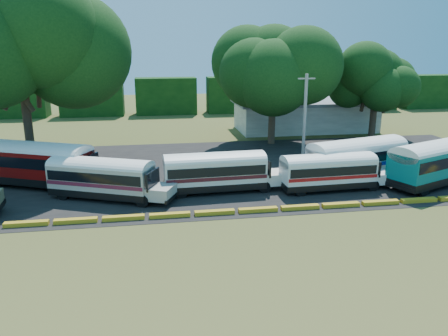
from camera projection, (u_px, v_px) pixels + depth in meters
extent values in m
plane|color=#374517|center=(194.00, 222.00, 28.22)|extent=(160.00, 160.00, 0.00)
cube|color=black|center=(192.00, 171.00, 39.78)|extent=(64.00, 24.00, 0.02)
cube|color=gold|center=(26.00, 224.00, 27.50)|extent=(2.70, 0.45, 0.30)
cube|color=gold|center=(76.00, 221.00, 27.96)|extent=(2.70, 0.45, 0.30)
cube|color=gold|center=(124.00, 218.00, 28.43)|extent=(2.70, 0.45, 0.30)
cube|color=gold|center=(170.00, 215.00, 28.90)|extent=(2.70, 0.45, 0.30)
cube|color=gold|center=(215.00, 213.00, 29.36)|extent=(2.70, 0.45, 0.30)
cube|color=gold|center=(258.00, 210.00, 29.83)|extent=(2.70, 0.45, 0.30)
cube|color=gold|center=(300.00, 207.00, 30.30)|extent=(2.70, 0.45, 0.30)
cube|color=gold|center=(341.00, 205.00, 30.76)|extent=(2.70, 0.45, 0.30)
cube|color=gold|center=(380.00, 203.00, 31.23)|extent=(2.70, 0.45, 0.30)
cube|color=gold|center=(419.00, 200.00, 31.70)|extent=(2.70, 0.45, 0.30)
cube|color=silver|center=(305.00, 117.00, 59.06)|extent=(18.00, 8.00, 3.60)
cube|color=#5C5F64|center=(306.00, 102.00, 58.53)|extent=(19.00, 9.00, 0.40)
cube|color=black|center=(14.00, 99.00, 69.32)|extent=(10.00, 4.00, 6.00)
cube|color=black|center=(92.00, 97.00, 71.19)|extent=(10.00, 4.00, 6.00)
cube|color=black|center=(166.00, 96.00, 73.06)|extent=(10.00, 4.00, 6.00)
cube|color=black|center=(236.00, 95.00, 74.93)|extent=(10.00, 4.00, 6.00)
cube|color=black|center=(303.00, 94.00, 76.79)|extent=(10.00, 4.00, 6.00)
cube|color=black|center=(367.00, 92.00, 78.66)|extent=(10.00, 4.00, 6.00)
cube|color=black|center=(428.00, 91.00, 80.53)|extent=(10.00, 4.00, 6.00)
cube|color=black|center=(0.00, 207.00, 29.14)|extent=(0.40, 2.71, 0.33)
cylinder|color=black|center=(76.00, 189.00, 33.01)|extent=(1.14, 0.74, 1.11)
cylinder|color=black|center=(93.00, 180.00, 35.21)|extent=(1.14, 0.74, 1.11)
cylinder|color=black|center=(15.00, 173.00, 37.14)|extent=(1.14, 0.74, 1.11)
cube|color=black|center=(38.00, 178.00, 35.17)|extent=(9.41, 6.31, 0.61)
cube|color=maroon|center=(36.00, 162.00, 34.82)|extent=(9.41, 6.31, 2.03)
cube|color=black|center=(35.00, 159.00, 34.75)|extent=(9.11, 6.22, 0.85)
ellipsoid|color=silver|center=(34.00, 150.00, 34.55)|extent=(9.41, 6.31, 1.25)
cube|color=maroon|center=(98.00, 179.00, 33.66)|extent=(2.83, 3.05, 1.05)
cube|color=black|center=(89.00, 165.00, 33.55)|extent=(1.22, 2.39, 1.52)
cube|color=black|center=(110.00, 186.00, 33.54)|extent=(1.31, 2.55, 0.33)
cylinder|color=black|center=(142.00, 201.00, 30.62)|extent=(0.96, 0.61, 0.93)
cylinder|color=black|center=(153.00, 192.00, 32.49)|extent=(0.96, 0.61, 0.93)
cylinder|color=black|center=(63.00, 194.00, 32.12)|extent=(0.96, 0.61, 0.93)
cylinder|color=black|center=(78.00, 186.00, 33.99)|extent=(0.96, 0.61, 0.93)
cube|color=black|center=(102.00, 191.00, 32.38)|extent=(7.96, 5.19, 0.51)
cube|color=#B8B0A3|center=(101.00, 176.00, 32.08)|extent=(7.96, 5.19, 1.71)
cube|color=black|center=(101.00, 174.00, 32.03)|extent=(7.70, 5.12, 0.72)
cube|color=maroon|center=(102.00, 181.00, 32.17)|extent=(7.90, 5.19, 0.28)
ellipsoid|color=silver|center=(100.00, 165.00, 31.85)|extent=(7.96, 5.19, 1.05)
cube|color=#B8B0A3|center=(161.00, 192.00, 31.20)|extent=(2.36, 2.55, 0.89)
cube|color=black|center=(153.00, 179.00, 31.10)|extent=(0.98, 2.03, 1.28)
cube|color=black|center=(172.00, 198.00, 31.12)|extent=(1.06, 2.17, 0.28)
cube|color=black|center=(58.00, 188.00, 33.29)|extent=(1.06, 2.17, 0.28)
cylinder|color=black|center=(264.00, 187.00, 33.69)|extent=(0.96, 0.30, 0.95)
cylinder|color=black|center=(257.00, 179.00, 35.59)|extent=(0.96, 0.30, 0.95)
cylinder|color=black|center=(181.00, 192.00, 32.43)|extent=(0.96, 0.30, 0.95)
cylinder|color=black|center=(178.00, 184.00, 34.34)|extent=(0.96, 0.30, 0.95)
cube|color=black|center=(215.00, 184.00, 33.88)|extent=(7.84, 2.69, 0.52)
cube|color=white|center=(215.00, 170.00, 33.58)|extent=(7.84, 2.69, 1.73)
cube|color=black|center=(215.00, 168.00, 33.53)|extent=(7.54, 2.73, 0.73)
cube|color=#4F1419|center=(215.00, 175.00, 33.67)|extent=(7.77, 2.72, 0.28)
ellipsoid|color=silver|center=(215.00, 160.00, 33.35)|extent=(7.84, 2.69, 1.06)
cube|color=white|center=(273.00, 177.00, 34.73)|extent=(1.79, 2.15, 0.90)
cube|color=black|center=(266.00, 166.00, 34.37)|extent=(0.23, 2.18, 1.30)
cube|color=black|center=(282.00, 181.00, 34.99)|extent=(0.27, 2.32, 0.28)
cube|color=black|center=(165.00, 189.00, 33.16)|extent=(0.27, 2.32, 0.28)
cylinder|color=black|center=(373.00, 186.00, 34.09)|extent=(0.90, 0.28, 0.89)
cylinder|color=black|center=(361.00, 179.00, 35.89)|extent=(0.90, 0.28, 0.89)
cylinder|color=black|center=(300.00, 191.00, 32.92)|extent=(0.90, 0.28, 0.89)
cylinder|color=black|center=(292.00, 183.00, 34.72)|extent=(0.90, 0.28, 0.89)
cube|color=black|center=(327.00, 183.00, 34.28)|extent=(7.37, 2.51, 0.49)
cube|color=white|center=(328.00, 170.00, 34.00)|extent=(7.37, 2.51, 1.63)
cube|color=black|center=(328.00, 168.00, 33.95)|extent=(7.08, 2.55, 0.68)
cube|color=#B21112|center=(328.00, 174.00, 34.09)|extent=(7.29, 2.54, 0.27)
ellipsoid|color=silver|center=(329.00, 160.00, 33.78)|extent=(7.37, 2.51, 1.00)
cube|color=white|center=(379.00, 177.00, 35.07)|extent=(1.68, 2.02, 0.84)
cube|color=black|center=(373.00, 167.00, 34.73)|extent=(0.21, 2.05, 1.22)
cube|color=black|center=(387.00, 180.00, 35.31)|extent=(0.25, 2.18, 0.27)
cube|color=black|center=(283.00, 187.00, 33.61)|extent=(0.25, 2.18, 0.27)
cylinder|color=black|center=(402.00, 171.00, 37.79)|extent=(1.11, 0.59, 1.06)
cylinder|color=black|center=(382.00, 165.00, 39.77)|extent=(1.11, 0.59, 1.06)
cylinder|color=black|center=(335.00, 182.00, 34.78)|extent=(1.11, 0.59, 1.06)
cylinder|color=black|center=(318.00, 175.00, 36.76)|extent=(1.11, 0.59, 1.06)
cube|color=black|center=(356.00, 172.00, 37.01)|extent=(9.13, 5.01, 0.59)
cube|color=white|center=(357.00, 157.00, 36.67)|extent=(9.13, 5.01, 1.95)
cube|color=black|center=(357.00, 155.00, 36.61)|extent=(8.81, 4.97, 0.82)
cube|color=navy|center=(356.00, 162.00, 36.78)|extent=(9.05, 5.02, 0.32)
ellipsoid|color=silver|center=(358.00, 146.00, 36.41)|extent=(9.13, 5.01, 1.20)
cube|color=white|center=(402.00, 161.00, 39.14)|extent=(2.50, 2.79, 1.01)
cube|color=black|center=(398.00, 151.00, 38.59)|extent=(0.84, 2.40, 1.46)
cube|color=black|center=(409.00, 165.00, 39.63)|extent=(0.92, 2.56, 0.32)
cube|color=black|center=(314.00, 179.00, 35.24)|extent=(0.92, 2.56, 0.32)
cylinder|color=black|center=(424.00, 189.00, 32.95)|extent=(1.15, 0.72, 1.11)
cylinder|color=black|center=(397.00, 181.00, 34.90)|extent=(1.15, 0.72, 1.11)
cube|color=black|center=(435.00, 177.00, 35.53)|extent=(9.49, 6.08, 0.61)
cube|color=#046B6B|center=(437.00, 161.00, 35.17)|extent=(9.49, 6.08, 2.04)
cube|color=black|center=(438.00, 158.00, 35.11)|extent=(9.18, 6.01, 0.85)
ellipsoid|color=silver|center=(439.00, 149.00, 34.90)|extent=(9.49, 6.08, 1.25)
cube|color=black|center=(400.00, 187.00, 33.26)|extent=(1.24, 2.59, 0.33)
cylinder|color=#3B271D|center=(28.00, 123.00, 40.65)|extent=(0.80, 0.80, 8.13)
cylinder|color=#3B271D|center=(38.00, 85.00, 40.33)|extent=(1.41, 2.90, 4.62)
cylinder|color=#3B271D|center=(14.00, 85.00, 40.36)|extent=(2.22, 2.52, 4.62)
cylinder|color=#3B271D|center=(16.00, 86.00, 38.47)|extent=(2.95, 0.94, 4.62)
ellipsoid|color=black|center=(17.00, 36.00, 38.58)|extent=(14.01, 14.01, 10.27)
cylinder|color=#3B271D|center=(272.00, 116.00, 50.28)|extent=(0.80, 0.80, 6.37)
cylinder|color=#3B271D|center=(282.00, 92.00, 50.17)|extent=(1.22, 2.38, 3.67)
cylinder|color=#3B271D|center=(262.00, 92.00, 50.19)|extent=(1.86, 2.10, 3.67)
cylinder|color=#3B271D|center=(274.00, 94.00, 48.30)|extent=(2.41, 0.85, 3.67)
ellipsoid|color=black|center=(274.00, 61.00, 48.63)|extent=(10.96, 10.96, 8.04)
cylinder|color=#3B271D|center=(373.00, 118.00, 53.39)|extent=(0.80, 0.80, 5.12)
cylinder|color=#3B271D|center=(382.00, 99.00, 53.42)|extent=(1.09, 2.01, 2.99)
cylinder|color=#3B271D|center=(364.00, 99.00, 53.45)|extent=(1.61, 1.80, 2.99)
cylinder|color=#3B271D|center=(378.00, 101.00, 51.55)|extent=(2.03, 0.78, 2.99)
ellipsoid|color=black|center=(377.00, 75.00, 52.04)|extent=(8.57, 8.57, 6.29)
cylinder|color=gray|center=(305.00, 121.00, 40.33)|extent=(0.30, 0.30, 8.59)
cube|color=gray|center=(307.00, 79.00, 39.29)|extent=(1.60, 0.12, 0.12)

